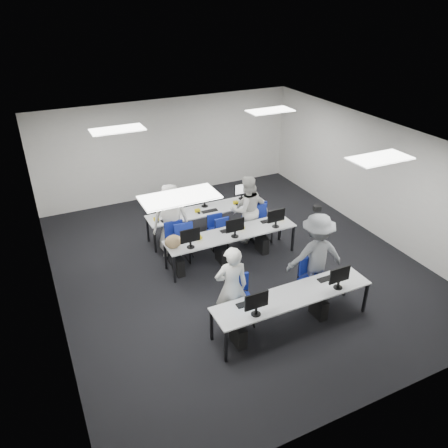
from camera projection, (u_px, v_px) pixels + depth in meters
name	position (u px, v px, depth m)	size (l,w,h in m)	color
room	(236.00, 207.00, 9.71)	(9.00, 9.02, 3.00)	black
ceiling_panels	(237.00, 143.00, 9.00)	(5.20, 4.60, 0.02)	white
desk_front	(293.00, 297.00, 8.20)	(3.20, 0.70, 0.73)	#B3B6B8
desk_mid	(231.00, 235.00, 10.26)	(3.20, 0.70, 0.73)	#B3B6B8
desk_back	(208.00, 211.00, 11.37)	(3.20, 0.70, 0.73)	#B3B6B8
equipment_front	(284.00, 314.00, 8.26)	(2.51, 0.41, 1.19)	#0D54AA
equipment_mid	(224.00, 249.00, 10.33)	(2.91, 0.41, 1.19)	white
equipment_back	(214.00, 220.00, 11.61)	(2.91, 0.41, 1.19)	white
chair_0	(240.00, 308.00, 8.48)	(0.56, 0.59, 0.98)	navy
chair_1	(311.00, 287.00, 9.12)	(0.56, 0.59, 0.93)	navy
chair_2	(178.00, 250.00, 10.38)	(0.48, 0.52, 0.98)	navy
chair_3	(217.00, 238.00, 10.97)	(0.44, 0.47, 0.85)	navy
chair_4	(261.00, 229.00, 11.27)	(0.55, 0.58, 0.98)	navy
chair_5	(182.00, 244.00, 10.64)	(0.52, 0.56, 0.97)	navy
chair_6	(219.00, 235.00, 11.09)	(0.42, 0.46, 0.83)	navy
chair_7	(254.00, 225.00, 11.47)	(0.50, 0.54, 0.97)	navy
handbag	(173.00, 242.00, 9.58)	(0.39, 0.25, 0.32)	olive
student_0	(231.00, 288.00, 8.14)	(0.64, 0.42, 1.75)	beige
student_1	(246.00, 209.00, 10.99)	(0.86, 0.67, 1.77)	beige
student_2	(171.00, 220.00, 10.46)	(0.88, 0.57, 1.80)	beige
student_3	(251.00, 212.00, 11.15)	(0.89, 0.37, 1.52)	beige
photographer	(316.00, 255.00, 9.01)	(1.20, 0.69, 1.86)	slate
dslr_camera	(317.00, 208.00, 8.69)	(0.14, 0.18, 0.10)	black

